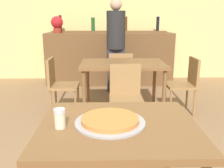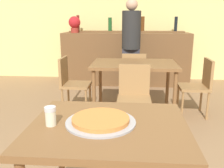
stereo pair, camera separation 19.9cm
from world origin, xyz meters
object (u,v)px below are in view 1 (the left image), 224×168
chair_far_side_right (186,81)px  potted_plant (57,24)px  chair_far_side_left (59,82)px  person_standing (116,43)px  cheese_shaker (60,118)px  chair_far_side_back (120,73)px  pizza_tray (110,121)px  chair_far_side_front (126,93)px

chair_far_side_right → potted_plant: bearing=-128.4°
chair_far_side_left → person_standing: size_ratio=0.48×
chair_far_side_right → potted_plant: size_ratio=2.48×
chair_far_side_right → cheese_shaker: 2.59m
chair_far_side_back → person_standing: size_ratio=0.48×
pizza_tray → cheese_shaker: 0.29m
chair_far_side_front → chair_far_side_back: (-0.00, 1.15, 0.00)m
chair_far_side_front → person_standing: size_ratio=0.48×
chair_far_side_front → chair_far_side_right: size_ratio=1.00×
cheese_shaker → person_standing: (0.45, 3.30, 0.11)m
person_standing → potted_plant: size_ratio=5.16×
chair_far_side_back → potted_plant: size_ratio=2.48×
person_standing → potted_plant: bearing=155.5°
pizza_tray → person_standing: size_ratio=0.25×
chair_far_side_front → chair_far_side_right: same height
potted_plant → chair_far_side_front: bearing=-61.7°
chair_far_side_right → pizza_tray: (-1.13, -2.09, 0.29)m
chair_far_side_front → chair_far_side_right: bearing=32.1°
chair_far_side_right → potted_plant: potted_plant is taller
pizza_tray → potted_plant: size_ratio=1.28×
chair_far_side_right → person_standing: 1.57m
chair_far_side_back → pizza_tray: bearing=85.4°
chair_far_side_back → person_standing: bearing=-84.7°
chair_far_side_right → person_standing: (-0.97, 1.16, 0.45)m
chair_far_side_front → cheese_shaker: bearing=-107.7°
chair_far_side_back → chair_far_side_left: 1.08m
chair_far_side_front → person_standing: 1.79m
chair_far_side_right → chair_far_side_left: bearing=-90.0°
cheese_shaker → person_standing: size_ratio=0.07×
chair_far_side_back → cheese_shaker: bearing=79.5°
cheese_shaker → potted_plant: 3.92m
chair_far_side_left → pizza_tray: size_ratio=1.93×
cheese_shaker → chair_far_side_right: bearing=56.6°
chair_far_side_left → cheese_shaker: 2.21m
chair_far_side_front → potted_plant: 2.68m
chair_far_side_back → pizza_tray: (-0.21, -2.66, 0.29)m
pizza_tray → potted_plant: 3.94m
chair_far_side_front → potted_plant: size_ratio=2.48×
chair_far_side_left → person_standing: person_standing is taller
chair_far_side_front → potted_plant: bearing=118.3°
chair_far_side_left → cheese_shaker: size_ratio=7.12×
chair_far_side_back → cheese_shaker: 2.78m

